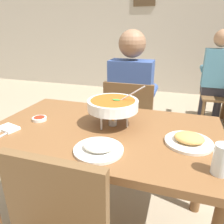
% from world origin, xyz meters
% --- Properties ---
extents(ground_plane, '(16.00, 16.00, 0.00)m').
position_xyz_m(ground_plane, '(0.00, 0.00, 0.00)').
color(ground_plane, gray).
extents(cafe_rear_partition, '(10.00, 0.10, 3.00)m').
position_xyz_m(cafe_rear_partition, '(0.00, 3.73, 1.50)').
color(cafe_rear_partition, '#BCB2A3').
rests_on(cafe_rear_partition, ground_plane).
extents(dining_table_main, '(1.34, 0.80, 0.76)m').
position_xyz_m(dining_table_main, '(0.00, 0.00, 0.65)').
color(dining_table_main, brown).
rests_on(dining_table_main, ground_plane).
extents(chair_diner_main, '(0.44, 0.44, 0.90)m').
position_xyz_m(chair_diner_main, '(-0.00, 0.69, 0.51)').
color(chair_diner_main, brown).
rests_on(chair_diner_main, ground_plane).
extents(diner_main, '(0.40, 0.45, 1.31)m').
position_xyz_m(diner_main, '(0.00, 0.72, 0.75)').
color(diner_main, '#2D2D38').
rests_on(diner_main, ground_plane).
extents(curry_bowl, '(0.33, 0.30, 0.26)m').
position_xyz_m(curry_bowl, '(0.03, 0.06, 0.89)').
color(curry_bowl, silver).
rests_on(curry_bowl, dining_table_main).
extents(rice_plate, '(0.24, 0.24, 0.06)m').
position_xyz_m(rice_plate, '(0.06, -0.24, 0.78)').
color(rice_plate, white).
rests_on(rice_plate, dining_table_main).
extents(appetizer_plate, '(0.24, 0.24, 0.06)m').
position_xyz_m(appetizer_plate, '(0.47, -0.03, 0.78)').
color(appetizer_plate, white).
rests_on(appetizer_plate, dining_table_main).
extents(sauce_dish, '(0.09, 0.09, 0.02)m').
position_xyz_m(sauce_dish, '(-0.44, -0.01, 0.77)').
color(sauce_dish, white).
rests_on(sauce_dish, dining_table_main).
extents(napkin_folded, '(0.14, 0.11, 0.02)m').
position_xyz_m(napkin_folded, '(-0.53, -0.18, 0.77)').
color(napkin_folded, white).
rests_on(napkin_folded, dining_table_main).
extents(spoon_utensil, '(0.02, 0.17, 0.01)m').
position_xyz_m(spoon_utensil, '(-0.50, -0.23, 0.77)').
color(spoon_utensil, silver).
rests_on(spoon_utensil, dining_table_main).
extents(drink_glass, '(0.07, 0.07, 0.13)m').
position_xyz_m(drink_glass, '(0.58, -0.25, 0.82)').
color(drink_glass, silver).
rests_on(drink_glass, dining_table_main).
extents(chair_bg_left, '(0.45, 0.45, 0.90)m').
position_xyz_m(chair_bg_left, '(0.92, 2.15, 0.51)').
color(chair_bg_left, brown).
rests_on(chair_bg_left, ground_plane).
extents(patron_bg_left, '(0.40, 0.45, 1.31)m').
position_xyz_m(patron_bg_left, '(0.86, 2.14, 0.75)').
color(patron_bg_left, '#2D2D38').
rests_on(patron_bg_left, ground_plane).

